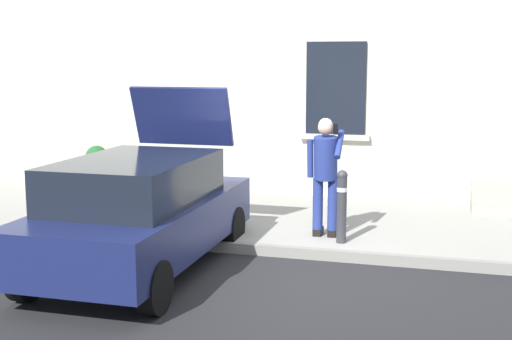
{
  "coord_description": "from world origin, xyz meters",
  "views": [
    {
      "loc": [
        2.13,
        -8.1,
        2.72
      ],
      "look_at": [
        -0.59,
        1.6,
        1.1
      ],
      "focal_mm": 48.2,
      "sensor_mm": 36.0,
      "label": 1
    }
  ],
  "objects": [
    {
      "name": "planter_terracotta",
      "position": [
        -4.67,
        4.24,
        0.61
      ],
      "size": [
        0.44,
        0.44,
        0.86
      ],
      "color": "#B25B38",
      "rests_on": "sidewalk"
    },
    {
      "name": "planter_cream",
      "position": [
        -2.68,
        3.97,
        0.61
      ],
      "size": [
        0.44,
        0.44,
        0.86
      ],
      "color": "beige",
      "rests_on": "sidewalk"
    },
    {
      "name": "ground_plane",
      "position": [
        0.0,
        0.0,
        0.0
      ],
      "size": [
        80.0,
        80.0,
        0.0
      ],
      "primitive_type": "plane",
      "color": "#232326"
    },
    {
      "name": "curb_edge",
      "position": [
        0.0,
        0.94,
        0.07
      ],
      "size": [
        24.0,
        0.12,
        0.15
      ],
      "primitive_type": "cube",
      "color": "gray",
      "rests_on": "ground"
    },
    {
      "name": "hatchback_car_navy",
      "position": [
        -1.63,
        -0.19,
        0.8
      ],
      "size": [
        1.79,
        4.07,
        2.34
      ],
      "color": "#161E4C",
      "rests_on": "ground"
    },
    {
      "name": "sidewalk",
      "position": [
        0.0,
        2.8,
        0.07
      ],
      "size": [
        24.0,
        3.6,
        0.15
      ],
      "primitive_type": "cube",
      "color": "#99968E",
      "rests_on": "ground"
    },
    {
      "name": "person_on_phone",
      "position": [
        0.44,
        1.62,
        1.15
      ],
      "size": [
        0.51,
        0.48,
        1.75
      ],
      "rotation": [
        0.0,
        0.0,
        -0.16
      ],
      "color": "navy",
      "rests_on": "sidewalk"
    },
    {
      "name": "bollard_near_person",
      "position": [
        0.73,
        1.35,
        0.71
      ],
      "size": [
        0.15,
        0.15,
        1.04
      ],
      "color": "#333338",
      "rests_on": "sidewalk"
    },
    {
      "name": "building_facade",
      "position": [
        0.01,
        5.29,
        3.73
      ],
      "size": [
        24.0,
        1.52,
        7.5
      ],
      "color": "beige",
      "rests_on": "ground"
    }
  ]
}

